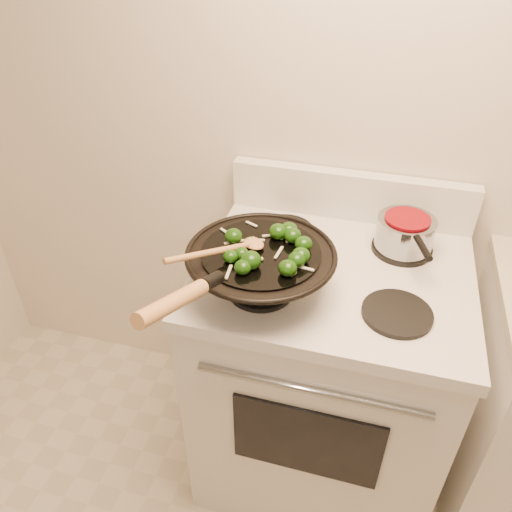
# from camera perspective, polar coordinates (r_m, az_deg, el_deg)

# --- Properties ---
(stove) EXTENTS (0.78, 0.67, 1.08)m
(stove) POSITION_cam_1_polar(r_m,az_deg,el_deg) (1.76, 7.63, -13.15)
(stove) COLOR silver
(stove) RESTS_ON ground
(wok) EXTENTS (0.39, 0.64, 0.26)m
(wok) POSITION_cam_1_polar(r_m,az_deg,el_deg) (1.30, 0.45, -1.45)
(wok) COLOR black
(wok) RESTS_ON stove
(stirfry) EXTENTS (0.28, 0.26, 0.05)m
(stirfry) POSITION_cam_1_polar(r_m,az_deg,el_deg) (1.26, 1.93, 0.88)
(stirfry) COLOR #123508
(stirfry) RESTS_ON wok
(wooden_spoon) EXTENTS (0.20, 0.24, 0.07)m
(wooden_spoon) POSITION_cam_1_polar(r_m,az_deg,el_deg) (1.24, -2.97, 0.88)
(wooden_spoon) COLOR #AF7845
(wooden_spoon) RESTS_ON wok
(saucepan) EXTENTS (0.17, 0.27, 0.10)m
(saucepan) POSITION_cam_1_polar(r_m,az_deg,el_deg) (1.53, 16.67, 2.57)
(saucepan) COLOR gray
(saucepan) RESTS_ON stove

